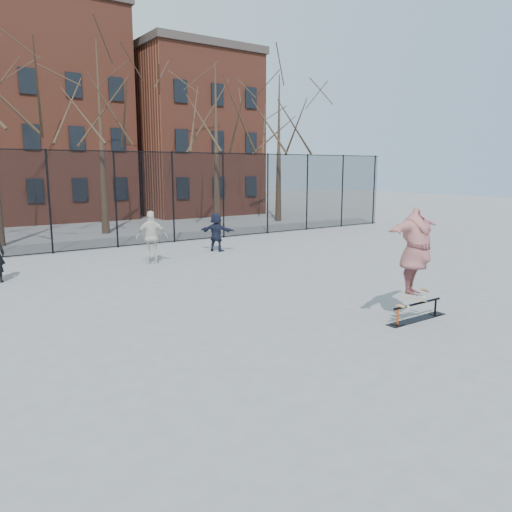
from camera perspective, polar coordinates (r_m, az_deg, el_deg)
ground at (r=9.90m, az=4.24°, el=-9.40°), size 100.00×100.00×0.00m
skate_rail at (r=11.57m, az=17.93°, el=-6.21°), size 1.76×0.27×0.39m
skateboard at (r=11.36m, az=17.49°, el=-4.99°), size 0.82×0.19×0.10m
skater at (r=11.15m, az=17.76°, el=-0.09°), size 2.39×1.26×1.87m
bystander_white at (r=17.62m, az=-11.81°, el=2.10°), size 1.17×0.86×1.84m
bystander_navy at (r=19.93m, az=-4.55°, el=2.74°), size 1.22×1.41×1.54m
fence at (r=21.08m, az=-18.87°, el=6.15°), size 34.03×0.07×4.00m
tree_row at (r=25.33m, az=-22.95°, el=18.52°), size 33.66×7.46×10.67m
rowhouses at (r=33.97m, az=-24.48°, el=13.86°), size 29.00×7.00×13.00m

